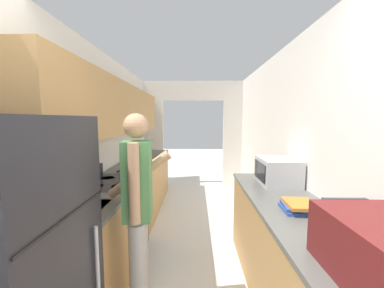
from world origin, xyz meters
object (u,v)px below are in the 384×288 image
at_px(microwave, 277,171).
at_px(knife, 120,170).
at_px(suitcase, 383,252).
at_px(refrigerator, 4,287).
at_px(book_stack, 299,206).
at_px(range_oven, 114,220).
at_px(person, 138,211).

height_order(microwave, knife, microwave).
height_order(suitcase, knife, suitcase).
relative_size(refrigerator, microwave, 3.32).
bearing_deg(book_stack, knife, 142.95).
relative_size(range_oven, person, 0.63).
distance_m(microwave, book_stack, 0.79).
relative_size(person, knife, 5.53).
bearing_deg(knife, suitcase, -42.51).
xyz_separation_m(refrigerator, suitcase, (1.71, -0.07, 0.23)).
relative_size(refrigerator, person, 0.98).
distance_m(range_oven, knife, 0.72).
xyz_separation_m(microwave, book_stack, (-0.10, -0.78, -0.10)).
bearing_deg(knife, range_oven, -73.28).
height_order(refrigerator, book_stack, refrigerator).
relative_size(range_oven, suitcase, 1.90).
bearing_deg(knife, refrigerator, -79.57).
bearing_deg(suitcase, range_oven, 137.11).
bearing_deg(knife, book_stack, -29.78).
distance_m(range_oven, book_stack, 1.97).
distance_m(refrigerator, microwave, 2.36).
height_order(refrigerator, suitcase, refrigerator).
relative_size(range_oven, knife, 3.50).
bearing_deg(book_stack, refrigerator, -156.91).
height_order(refrigerator, range_oven, refrigerator).
distance_m(suitcase, microwave, 1.57).
bearing_deg(suitcase, knife, 130.21).
height_order(suitcase, book_stack, suitcase).
height_order(microwave, book_stack, microwave).
bearing_deg(microwave, range_oven, 178.62).
xyz_separation_m(book_stack, knife, (-1.81, 1.37, -0.03)).
relative_size(book_stack, knife, 0.95).
xyz_separation_m(person, microwave, (1.34, 0.76, 0.16)).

